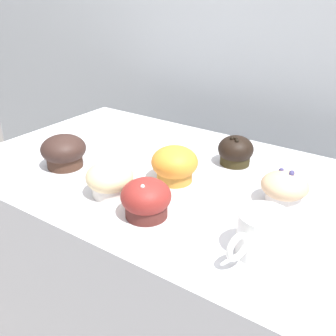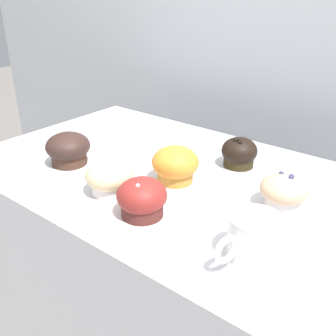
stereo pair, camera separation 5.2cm
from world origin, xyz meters
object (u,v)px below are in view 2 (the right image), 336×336
at_px(muffin_back_left, 239,153).
at_px(muffin_back_center, 142,198).
at_px(muffin_front_right, 109,178).
at_px(muffin_front_center, 68,149).
at_px(muffin_front_left, 284,192).
at_px(coffee_cup, 253,237).
at_px(muffin_back_right, 175,165).

height_order(muffin_back_left, muffin_back_center, muffin_back_center).
height_order(muffin_front_right, muffin_back_center, muffin_back_center).
bearing_deg(muffin_back_center, muffin_front_right, 168.45).
height_order(muffin_front_center, muffin_front_left, muffin_front_center).
bearing_deg(muffin_back_left, muffin_front_left, -35.08).
xyz_separation_m(muffin_front_center, coffee_cup, (0.55, -0.05, 0.00)).
xyz_separation_m(muffin_back_right, muffin_back_center, (0.04, -0.16, -0.00)).
bearing_deg(coffee_cup, muffin_front_center, 174.81).
bearing_deg(muffin_front_right, muffin_back_center, -11.55).
bearing_deg(muffin_front_left, muffin_back_center, -135.08).
distance_m(muffin_back_center, coffee_cup, 0.24).
height_order(muffin_front_left, muffin_front_right, muffin_front_right).
relative_size(muffin_back_left, coffee_cup, 0.68).
distance_m(muffin_back_right, coffee_cup, 0.31).
bearing_deg(muffin_back_center, muffin_front_left, 44.92).
bearing_deg(muffin_front_center, muffin_front_right, -12.18).
height_order(muffin_back_left, muffin_front_left, muffin_back_left).
distance_m(muffin_front_left, muffin_front_right, 0.37).
distance_m(muffin_back_left, muffin_back_right, 0.18).
bearing_deg(muffin_back_right, muffin_back_center, -76.02).
xyz_separation_m(muffin_back_left, coffee_cup, (0.20, -0.31, 0.01)).
bearing_deg(muffin_back_center, muffin_front_center, 168.06).
relative_size(muffin_back_center, coffee_cup, 0.76).
distance_m(muffin_front_left, coffee_cup, 0.19).
distance_m(muffin_back_left, muffin_front_right, 0.34).
xyz_separation_m(muffin_front_left, muffin_back_center, (-0.21, -0.21, 0.00)).
relative_size(muffin_front_center, muffin_back_right, 1.03).
height_order(muffin_front_center, coffee_cup, muffin_front_center).
bearing_deg(muffin_back_left, muffin_back_center, -96.09).
bearing_deg(muffin_front_right, muffin_back_left, 63.11).
height_order(muffin_back_left, muffin_back_right, muffin_back_right).
xyz_separation_m(muffin_front_right, coffee_cup, (0.36, -0.01, 0.00)).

